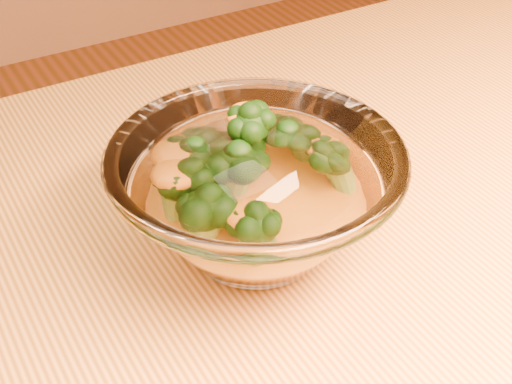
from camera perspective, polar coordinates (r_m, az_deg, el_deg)
glass_bowl at (r=0.47m, az=0.00°, el=-0.41°), size 0.20×0.20×0.09m
cheese_sauce at (r=0.49m, az=0.00°, el=-2.12°), size 0.10×0.10×0.03m
broccoli_heap at (r=0.48m, az=-1.39°, el=1.56°), size 0.13×0.12×0.07m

